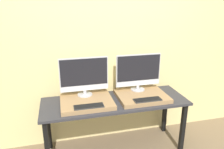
{
  "coord_description": "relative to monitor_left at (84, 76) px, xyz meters",
  "views": [
    {
      "loc": [
        -0.62,
        -2.04,
        1.86
      ],
      "look_at": [
        0.0,
        0.45,
        0.99
      ],
      "focal_mm": 35.0,
      "sensor_mm": 36.0,
      "label": 1
    }
  ],
  "objects": [
    {
      "name": "workbench",
      "position": [
        0.35,
        -0.14,
        -0.38
      ],
      "size": [
        1.77,
        0.6,
        0.7
      ],
      "color": "#2D2D33",
      "rests_on": "ground_plane"
    },
    {
      "name": "keyboard_left",
      "position": [
        -0.0,
        -0.33,
        -0.24
      ],
      "size": [
        0.33,
        0.11,
        0.01
      ],
      "color": "#2D2D2D",
      "rests_on": "wooden_riser_left"
    },
    {
      "name": "keyboard_right",
      "position": [
        0.69,
        -0.33,
        -0.24
      ],
      "size": [
        0.33,
        0.11,
        0.01
      ],
      "color": "#2D2D2D",
      "rests_on": "wooden_riser_right"
    },
    {
      "name": "wooden_riser_right",
      "position": [
        0.69,
        -0.15,
        -0.28
      ],
      "size": [
        0.61,
        0.5,
        0.05
      ],
      "color": "#99754C",
      "rests_on": "workbench"
    },
    {
      "name": "monitor_right",
      "position": [
        0.69,
        0.0,
        0.0
      ],
      "size": [
        0.59,
        0.18,
        0.47
      ],
      "color": "#B2B2B7",
      "rests_on": "wooden_riser_right"
    },
    {
      "name": "wooden_riser_left",
      "position": [
        -0.0,
        -0.15,
        -0.28
      ],
      "size": [
        0.61,
        0.5,
        0.05
      ],
      "color": "#99754C",
      "rests_on": "workbench"
    },
    {
      "name": "monitor_left",
      "position": [
        0.0,
        0.0,
        0.0
      ],
      "size": [
        0.59,
        0.18,
        0.47
      ],
      "color": "#B2B2B7",
      "rests_on": "wooden_riser_left"
    },
    {
      "name": "wall_back",
      "position": [
        0.35,
        0.23,
        0.29
      ],
      "size": [
        8.0,
        0.04,
        2.6
      ],
      "color": "#DBC684",
      "rests_on": "ground_plane"
    }
  ]
}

